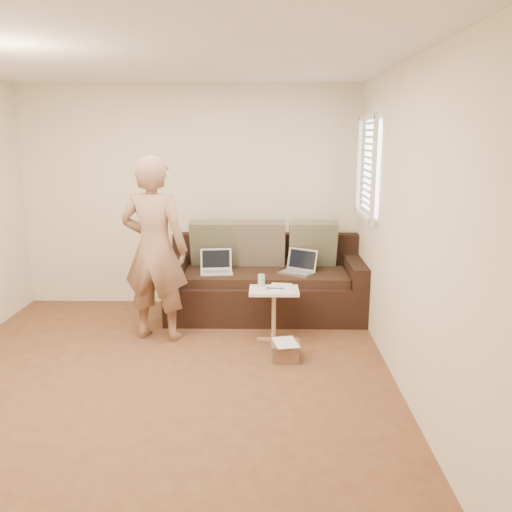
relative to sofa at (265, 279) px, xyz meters
name	(u,v)px	position (x,y,z in m)	size (l,w,h in m)	color
floor	(157,384)	(-0.90, -1.77, -0.42)	(4.50, 4.50, 0.00)	brown
ceiling	(142,54)	(-0.90, -1.77, 2.18)	(4.50, 4.50, 0.00)	white
wall_back	(190,197)	(-0.90, 0.48, 0.87)	(4.00, 4.00, 0.00)	beige
wall_front	(20,341)	(-0.90, -4.03, 0.87)	(4.00, 4.00, 0.00)	beige
wall_right	(408,232)	(1.10, -1.77, 0.87)	(4.50, 4.50, 0.00)	beige
window_blinds	(368,167)	(1.05, -0.27, 1.28)	(0.12, 0.88, 1.08)	white
sofa	(265,279)	(0.00, 0.00, 0.00)	(2.20, 0.95, 0.85)	black
pillow_left	(214,243)	(-0.60, 0.23, 0.37)	(0.55, 0.14, 0.55)	#606449
pillow_mid	(261,244)	(-0.05, 0.21, 0.37)	(0.55, 0.14, 0.55)	brown
pillow_right	(313,244)	(0.55, 0.22, 0.37)	(0.55, 0.14, 0.55)	#606449
laptop_silver	(297,273)	(0.35, -0.11, 0.10)	(0.36, 0.26, 0.24)	#B7BABC
laptop_white	(216,273)	(-0.55, -0.10, 0.10)	(0.35, 0.26, 0.26)	white
person	(155,249)	(-1.10, -0.73, 0.50)	(0.68, 0.46, 1.85)	brown
side_table	(274,315)	(0.08, -0.78, -0.16)	(0.49, 0.34, 0.54)	silver
drinking_glass	(261,280)	(-0.04, -0.66, 0.17)	(0.07, 0.07, 0.12)	silver
scissors	(275,288)	(0.10, -0.77, 0.12)	(0.18, 0.10, 0.02)	silver
paper_on_table	(280,287)	(0.15, -0.71, 0.11)	(0.21, 0.30, 0.00)	white
striped_box	(285,351)	(0.19, -1.24, -0.34)	(0.26, 0.26, 0.17)	red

